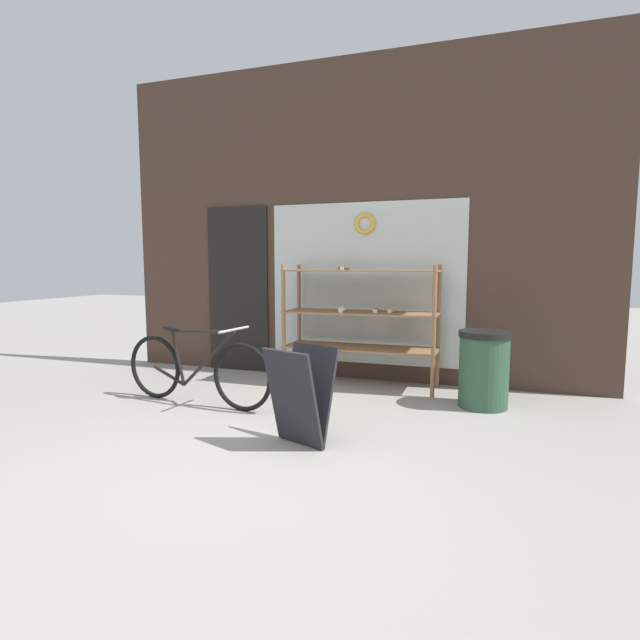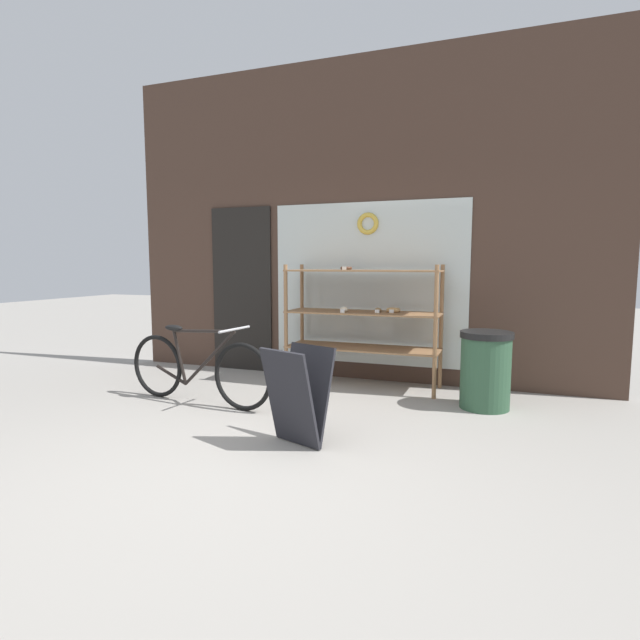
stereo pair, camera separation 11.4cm
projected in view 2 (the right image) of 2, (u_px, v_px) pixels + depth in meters
ground_plane at (232, 465)px, 3.45m from camera, size 30.00×30.00×0.00m
storefront_facade at (350, 226)px, 5.92m from camera, size 5.89×0.13×3.76m
display_case at (363, 313)px, 5.57m from camera, size 1.71×0.52×1.38m
bicycle at (197, 368)px, 4.95m from camera, size 1.73×0.46×0.79m
sandwich_board at (298, 396)px, 3.81m from camera, size 0.55×0.51×0.75m
trash_bin at (485, 367)px, 4.77m from camera, size 0.49×0.49×0.75m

